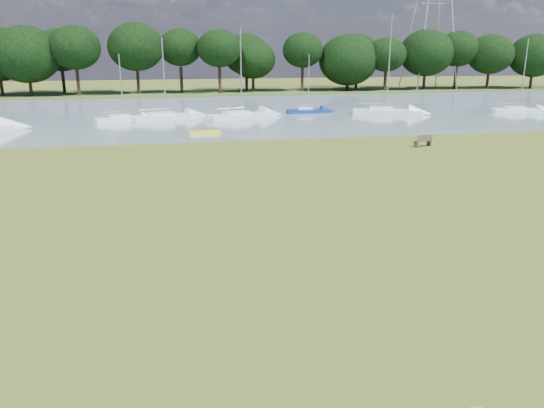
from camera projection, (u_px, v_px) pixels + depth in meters
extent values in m
plane|color=olive|center=(271.00, 228.00, 22.50)|extent=(220.00, 220.00, 0.00)
cube|color=gray|center=(201.00, 113.00, 61.97)|extent=(220.00, 40.00, 0.10)
cube|color=#4C6626|center=(189.00, 92.00, 90.17)|extent=(220.00, 20.00, 0.40)
cube|color=brown|center=(416.00, 144.00, 40.57)|extent=(0.20, 0.46, 0.46)
cube|color=brown|center=(429.00, 143.00, 41.14)|extent=(0.20, 0.46, 0.46)
cube|color=brown|center=(423.00, 141.00, 40.79)|extent=(1.58, 0.85, 0.05)
cube|color=brown|center=(425.00, 138.00, 40.55)|extent=(1.47, 0.46, 0.45)
cube|color=#FFEC0F|center=(205.00, 132.00, 46.54)|extent=(2.72, 0.80, 0.27)
cylinder|color=#A0A0A0|center=(427.00, 2.00, 89.36)|extent=(0.26, 0.26, 28.95)
cylinder|color=#A0A0A0|center=(454.00, 2.00, 90.31)|extent=(0.26, 0.26, 28.95)
cylinder|color=#A0A0A0|center=(414.00, 4.00, 94.08)|extent=(0.26, 0.26, 28.95)
cylinder|color=#A0A0A0|center=(440.00, 5.00, 95.02)|extent=(0.26, 0.26, 28.95)
cylinder|color=black|center=(38.00, 83.00, 81.47)|extent=(0.50, 0.50, 3.81)
ellipsoid|color=black|center=(35.00, 51.00, 80.15)|extent=(6.99, 6.99, 5.94)
cylinder|color=black|center=(86.00, 81.00, 82.75)|extent=(0.50, 0.50, 4.10)
ellipsoid|color=black|center=(83.00, 48.00, 81.33)|extent=(7.98, 7.98, 6.79)
cylinder|color=black|center=(132.00, 84.00, 84.20)|extent=(0.50, 0.50, 3.23)
ellipsoid|color=black|center=(130.00, 58.00, 83.07)|extent=(8.98, 8.98, 7.63)
cylinder|color=black|center=(177.00, 82.00, 85.48)|extent=(0.50, 0.50, 3.52)
ellipsoid|color=black|center=(175.00, 54.00, 84.25)|extent=(6.99, 6.99, 5.94)
cylinder|color=black|center=(220.00, 81.00, 86.75)|extent=(0.50, 0.50, 3.81)
ellipsoid|color=black|center=(219.00, 51.00, 85.43)|extent=(7.98, 7.98, 6.79)
cylinder|color=black|center=(262.00, 79.00, 88.03)|extent=(0.50, 0.50, 4.10)
ellipsoid|color=black|center=(262.00, 48.00, 86.61)|extent=(8.98, 8.98, 7.63)
cylinder|color=black|center=(303.00, 81.00, 89.48)|extent=(0.50, 0.50, 3.23)
ellipsoid|color=black|center=(303.00, 57.00, 88.35)|extent=(6.99, 6.99, 5.94)
cylinder|color=black|center=(342.00, 80.00, 90.76)|extent=(0.50, 0.50, 3.52)
ellipsoid|color=black|center=(343.00, 54.00, 89.53)|extent=(7.98, 7.98, 6.79)
cylinder|color=black|center=(381.00, 79.00, 92.04)|extent=(0.50, 0.50, 3.81)
ellipsoid|color=black|center=(382.00, 51.00, 90.71)|extent=(8.98, 8.98, 7.63)
cylinder|color=black|center=(418.00, 77.00, 93.32)|extent=(0.50, 0.50, 4.10)
ellipsoid|color=black|center=(420.00, 48.00, 91.89)|extent=(6.99, 6.99, 5.94)
cylinder|color=black|center=(454.00, 79.00, 94.76)|extent=(0.50, 0.50, 3.23)
ellipsoid|color=black|center=(456.00, 57.00, 93.63)|extent=(7.98, 7.98, 6.79)
cylinder|color=black|center=(490.00, 78.00, 96.04)|extent=(0.50, 0.50, 3.52)
ellipsoid|color=black|center=(492.00, 54.00, 94.81)|extent=(8.98, 8.98, 7.63)
cylinder|color=black|center=(524.00, 77.00, 97.32)|extent=(0.50, 0.50, 3.81)
ellipsoid|color=black|center=(528.00, 51.00, 95.99)|extent=(6.99, 6.99, 5.94)
cube|color=navy|center=(308.00, 110.00, 61.27)|extent=(5.00, 1.59, 0.60)
cube|color=white|center=(305.00, 107.00, 61.07)|extent=(1.77, 1.16, 0.38)
cylinder|color=#A5A8AD|center=(309.00, 82.00, 60.35)|extent=(0.10, 0.10, 6.18)
cube|color=white|center=(242.00, 115.00, 56.51)|extent=(7.76, 4.39, 0.75)
cube|color=white|center=(237.00, 111.00, 56.10)|extent=(3.01, 2.40, 0.48)
cylinder|color=#A5A8AD|center=(241.00, 71.00, 55.21)|extent=(0.13, 0.13, 8.80)
cube|color=white|center=(166.00, 116.00, 55.62)|extent=(7.33, 4.19, 0.73)
cube|color=white|center=(161.00, 112.00, 55.22)|extent=(2.85, 2.28, 0.47)
cylinder|color=#A5A8AD|center=(164.00, 77.00, 54.47)|extent=(0.13, 0.13, 7.77)
cube|color=white|center=(519.00, 110.00, 61.65)|extent=(6.32, 3.20, 0.65)
cube|color=white|center=(515.00, 106.00, 61.56)|extent=(2.40, 1.84, 0.42)
cylinder|color=#A5A8AD|center=(524.00, 74.00, 60.50)|extent=(0.11, 0.11, 7.79)
cube|color=white|center=(124.00, 118.00, 54.06)|extent=(5.88, 3.31, 0.68)
cube|color=white|center=(119.00, 115.00, 53.73)|extent=(2.28, 1.81, 0.44)
cylinder|color=#A5A8AD|center=(121.00, 86.00, 53.14)|extent=(0.12, 0.12, 6.20)
cube|color=white|center=(386.00, 111.00, 59.94)|extent=(7.72, 4.68, 0.77)
cube|color=white|center=(381.00, 107.00, 59.91)|extent=(3.03, 2.49, 0.49)
cylinder|color=#A5A8AD|center=(389.00, 63.00, 58.45)|extent=(0.13, 0.13, 10.16)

